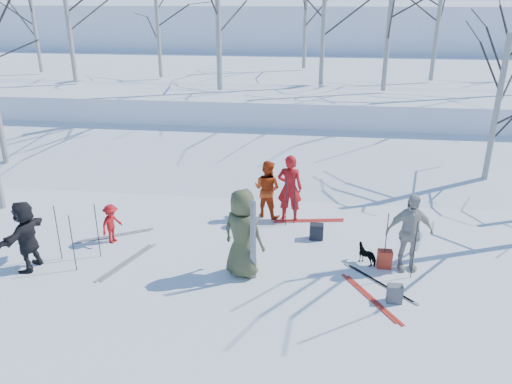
# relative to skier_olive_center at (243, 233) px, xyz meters

# --- Properties ---
(ground) EXTENTS (120.00, 120.00, 0.00)m
(ground) POSITION_rel_skier_olive_center_xyz_m (0.09, 0.13, -0.99)
(ground) COLOR white
(ground) RESTS_ON ground
(snow_ramp) EXTENTS (70.00, 9.49, 4.12)m
(snow_ramp) POSITION_rel_skier_olive_center_xyz_m (0.09, 7.13, -0.84)
(snow_ramp) COLOR white
(snow_ramp) RESTS_ON ground
(snow_plateau) EXTENTS (70.00, 18.00, 2.20)m
(snow_plateau) POSITION_rel_skier_olive_center_xyz_m (0.09, 17.13, 0.01)
(snow_plateau) COLOR white
(snow_plateau) RESTS_ON ground
(far_hill) EXTENTS (90.00, 30.00, 6.00)m
(far_hill) POSITION_rel_skier_olive_center_xyz_m (0.09, 38.13, 1.01)
(far_hill) COLOR white
(far_hill) RESTS_ON ground
(skier_olive_center) EXTENTS (1.14, 0.98, 1.98)m
(skier_olive_center) POSITION_rel_skier_olive_center_xyz_m (0.00, 0.00, 0.00)
(skier_olive_center) COLOR #44482B
(skier_olive_center) RESTS_ON ground
(skier_red_north) EXTENTS (0.70, 0.49, 1.84)m
(skier_red_north) POSITION_rel_skier_olive_center_xyz_m (0.83, 2.97, -0.07)
(skier_red_north) COLOR #B11013
(skier_red_north) RESTS_ON ground
(skier_redor_behind) EXTENTS (0.95, 0.86, 1.60)m
(skier_redor_behind) POSITION_rel_skier_olive_center_xyz_m (0.21, 3.13, -0.19)
(skier_redor_behind) COLOR #BD360E
(skier_redor_behind) RESTS_ON ground
(skier_red_seated) EXTENTS (0.56, 0.73, 1.00)m
(skier_red_seated) POSITION_rel_skier_olive_center_xyz_m (-3.42, 1.11, -0.49)
(skier_red_seated) COLOR #B11013
(skier_red_seated) RESTS_ON ground
(skier_cream_east) EXTENTS (1.10, 0.59, 1.79)m
(skier_cream_east) POSITION_rel_skier_olive_center_xyz_m (3.58, 0.68, -0.10)
(skier_cream_east) COLOR beige
(skier_cream_east) RESTS_ON ground
(skier_grey_west) EXTENTS (0.60, 1.54, 1.62)m
(skier_grey_west) POSITION_rel_skier_olive_center_xyz_m (-4.76, -0.34, -0.18)
(skier_grey_west) COLOR black
(skier_grey_west) RESTS_ON ground
(dog) EXTENTS (0.58, 0.53, 0.46)m
(dog) POSITION_rel_skier_olive_center_xyz_m (2.75, 0.81, -0.76)
(dog) COLOR black
(dog) RESTS_ON ground
(upright_ski_left) EXTENTS (0.11, 0.17, 1.90)m
(upright_ski_left) POSITION_rel_skier_olive_center_xyz_m (0.23, -0.23, -0.04)
(upright_ski_left) COLOR silver
(upright_ski_left) RESTS_ON ground
(upright_ski_right) EXTENTS (0.09, 0.23, 1.89)m
(upright_ski_right) POSITION_rel_skier_olive_center_xyz_m (0.29, -0.24, -0.04)
(upright_ski_right) COLOR silver
(upright_ski_right) RESTS_ON ground
(ski_pair_a) EXTENTS (2.09, 2.10, 0.02)m
(ski_pair_a) POSITION_rel_skier_olive_center_xyz_m (2.95, -0.04, -0.98)
(ski_pair_a) COLOR silver
(ski_pair_a) RESTS_ON ground
(ski_pair_b) EXTENTS (1.85, 2.07, 0.02)m
(ski_pair_b) POSITION_rel_skier_olive_center_xyz_m (2.71, -0.64, -0.98)
(ski_pair_b) COLOR red
(ski_pair_b) RESTS_ON ground
(ski_pair_c) EXTENTS (1.39, 2.03, 0.02)m
(ski_pair_c) POSITION_rel_skier_olive_center_xyz_m (-2.72, 0.16, -0.98)
(ski_pair_c) COLOR silver
(ski_pair_c) RESTS_ON ground
(ski_pair_e) EXTENTS (0.80, 1.96, 0.02)m
(ski_pair_e) POSITION_rel_skier_olive_center_xyz_m (1.38, 2.93, -0.98)
(ski_pair_e) COLOR red
(ski_pair_e) RESTS_ON ground
(ski_pair_f) EXTENTS (1.84, 2.07, 0.02)m
(ski_pair_f) POSITION_rel_skier_olive_center_xyz_m (-3.53, 1.41, -0.98)
(ski_pair_f) COLOR silver
(ski_pair_f) RESTS_ON ground
(ski_pole_a) EXTENTS (0.02, 0.02, 1.34)m
(ski_pole_a) POSITION_rel_skier_olive_center_xyz_m (3.10, 0.64, -0.32)
(ski_pole_a) COLOR black
(ski_pole_a) RESTS_ON ground
(ski_pole_b) EXTENTS (0.02, 0.02, 1.34)m
(ski_pole_b) POSITION_rel_skier_olive_center_xyz_m (0.98, 2.75, -0.32)
(ski_pole_b) COLOR black
(ski_pole_b) RESTS_ON ground
(ski_pole_c) EXTENTS (0.02, 0.02, 1.34)m
(ski_pole_c) POSITION_rel_skier_olive_center_xyz_m (3.65, 0.30, -0.32)
(ski_pole_c) COLOR black
(ski_pole_c) RESTS_ON ground
(ski_pole_d) EXTENTS (0.02, 0.02, 1.34)m
(ski_pole_d) POSITION_rel_skier_olive_center_xyz_m (0.76, 2.59, -0.32)
(ski_pole_d) COLOR black
(ski_pole_d) RESTS_ON ground
(ski_pole_e) EXTENTS (0.02, 0.02, 1.34)m
(ski_pole_e) POSITION_rel_skier_olive_center_xyz_m (-3.72, -0.31, -0.32)
(ski_pole_e) COLOR black
(ski_pole_e) RESTS_ON ground
(ski_pole_f) EXTENTS (0.02, 0.02, 1.34)m
(ski_pole_f) POSITION_rel_skier_olive_center_xyz_m (-4.29, 0.14, -0.32)
(ski_pole_f) COLOR black
(ski_pole_f) RESTS_ON ground
(ski_pole_g) EXTENTS (0.02, 0.02, 1.34)m
(ski_pole_g) POSITION_rel_skier_olive_center_xyz_m (-3.44, 0.35, -0.32)
(ski_pole_g) COLOR black
(ski_pole_g) RESTS_ON ground
(backpack_red) EXTENTS (0.32, 0.22, 0.42)m
(backpack_red) POSITION_rel_skier_olive_center_xyz_m (3.11, 0.66, -0.78)
(backpack_red) COLOR #B62F1C
(backpack_red) RESTS_ON ground
(backpack_grey) EXTENTS (0.30, 0.20, 0.38)m
(backpack_grey) POSITION_rel_skier_olive_center_xyz_m (3.16, -0.69, -0.80)
(backpack_grey) COLOR #53565A
(backpack_grey) RESTS_ON ground
(backpack_dark) EXTENTS (0.34, 0.24, 0.40)m
(backpack_dark) POSITION_rel_skier_olive_center_xyz_m (1.58, 1.89, -0.79)
(backpack_dark) COLOR black
(backpack_dark) RESTS_ON ground
(birch_plateau_a) EXTENTS (4.67, 4.67, 5.81)m
(birch_plateau_a) POSITION_rel_skier_olive_center_xyz_m (0.68, 16.53, 4.11)
(birch_plateau_a) COLOR silver
(birch_plateau_a) RESTS_ON snow_plateau
(birch_plateau_d) EXTENTS (4.50, 4.50, 5.57)m
(birch_plateau_d) POSITION_rel_skier_olive_center_xyz_m (1.56, 11.69, 3.99)
(birch_plateau_d) COLOR silver
(birch_plateau_d) RESTS_ON snow_plateau
(birch_plateau_e) EXTENTS (3.78, 3.78, 4.55)m
(birch_plateau_e) POSITION_rel_skier_olive_center_xyz_m (-11.85, 13.63, 3.48)
(birch_plateau_e) COLOR silver
(birch_plateau_e) RESTS_ON snow_plateau
(birch_plateau_f) EXTENTS (4.79, 4.79, 5.98)m
(birch_plateau_f) POSITION_rel_skier_olive_center_xyz_m (-8.89, 11.09, 4.20)
(birch_plateau_f) COLOR silver
(birch_plateau_f) RESTS_ON snow_plateau
(birch_plateau_g) EXTENTS (4.22, 4.22, 5.16)m
(birch_plateau_g) POSITION_rel_skier_olive_center_xyz_m (6.33, 13.40, 3.79)
(birch_plateau_g) COLOR silver
(birch_plateau_g) RESTS_ON snow_plateau
(birch_plateau_h) EXTENTS (3.68, 3.68, 4.39)m
(birch_plateau_h) POSITION_rel_skier_olive_center_xyz_m (-5.65, 12.84, 3.40)
(birch_plateau_h) COLOR silver
(birch_plateau_h) RESTS_ON snow_plateau
(birch_plateau_i) EXTENTS (4.86, 4.86, 6.08)m
(birch_plateau_i) POSITION_rel_skier_olive_center_xyz_m (-2.39, 10.02, 4.25)
(birch_plateau_i) COLOR silver
(birch_plateau_i) RESTS_ON snow_plateau
(birch_plateau_j) EXTENTS (4.36, 4.36, 5.37)m
(birch_plateau_j) POSITION_rel_skier_olive_center_xyz_m (3.99, 10.68, 3.89)
(birch_plateau_j) COLOR silver
(birch_plateau_j) RESTS_ON snow_plateau
(birch_edge_e) EXTENTS (3.92, 3.92, 4.75)m
(birch_edge_e) POSITION_rel_skier_olive_center_xyz_m (6.67, 5.72, 1.38)
(birch_edge_e) COLOR silver
(birch_edge_e) RESTS_ON ground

